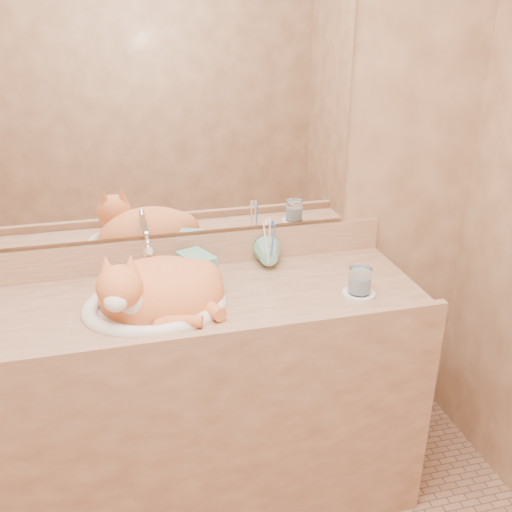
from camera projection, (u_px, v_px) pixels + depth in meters
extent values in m
cube|color=brown|center=(166.00, 160.00, 1.94)|extent=(2.40, 0.02, 2.50)
cube|color=white|center=(164.00, 119.00, 1.88)|extent=(1.30, 0.02, 0.80)
imported|color=#6AAA90|center=(207.00, 258.00, 1.93)|extent=(0.12, 0.12, 0.20)
imported|color=#6AAA90|center=(269.00, 260.00, 2.04)|extent=(0.12, 0.12, 0.10)
cylinder|color=white|center=(359.00, 294.00, 1.90)|extent=(0.11, 0.11, 0.01)
cylinder|color=white|center=(360.00, 280.00, 1.88)|extent=(0.08, 0.08, 0.09)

